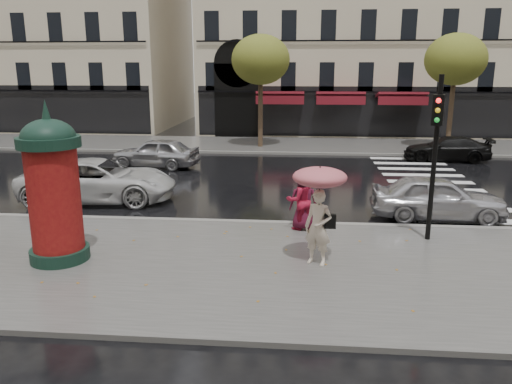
# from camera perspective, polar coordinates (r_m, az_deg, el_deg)

# --- Properties ---
(ground) EXTENTS (160.00, 160.00, 0.00)m
(ground) POSITION_cam_1_polar(r_m,az_deg,el_deg) (12.78, 3.06, -8.04)
(ground) COLOR black
(ground) RESTS_ON ground
(near_sidewalk) EXTENTS (90.00, 7.00, 0.12)m
(near_sidewalk) POSITION_cam_1_polar(r_m,az_deg,el_deg) (12.29, 2.98, -8.66)
(near_sidewalk) COLOR #474744
(near_sidewalk) RESTS_ON ground
(far_sidewalk) EXTENTS (90.00, 6.00, 0.12)m
(far_sidewalk) POSITION_cam_1_polar(r_m,az_deg,el_deg) (31.19, 4.32, 5.36)
(far_sidewalk) COLOR #474744
(far_sidewalk) RESTS_ON ground
(near_kerb) EXTENTS (90.00, 0.25, 0.14)m
(near_kerb) POSITION_cam_1_polar(r_m,az_deg,el_deg) (15.57, 3.46, -3.63)
(near_kerb) COLOR slate
(near_kerb) RESTS_ON ground
(far_kerb) EXTENTS (90.00, 0.25, 0.14)m
(far_kerb) POSITION_cam_1_polar(r_m,az_deg,el_deg) (28.23, 4.24, 4.45)
(far_kerb) COLOR slate
(far_kerb) RESTS_ON ground
(zebra_crossing) EXTENTS (3.60, 11.75, 0.01)m
(zebra_crossing) POSITION_cam_1_polar(r_m,az_deg,el_deg) (22.67, 19.31, 1.10)
(zebra_crossing) COLOR silver
(zebra_crossing) RESTS_ON ground
(tree_far_left) EXTENTS (3.40, 3.40, 6.64)m
(tree_far_left) POSITION_cam_1_polar(r_m,az_deg,el_deg) (29.92, 0.52, 14.84)
(tree_far_left) COLOR #38281C
(tree_far_left) RESTS_ON ground
(tree_far_right) EXTENTS (3.40, 3.40, 6.64)m
(tree_far_right) POSITION_cam_1_polar(r_m,az_deg,el_deg) (31.05, 21.85, 13.84)
(tree_far_right) COLOR #38281C
(tree_far_right) RESTS_ON ground
(woman_umbrella) EXTENTS (1.29, 1.29, 2.49)m
(woman_umbrella) POSITION_cam_1_polar(r_m,az_deg,el_deg) (11.95, 7.24, -0.81)
(woman_umbrella) COLOR beige
(woman_umbrella) RESTS_ON near_sidewalk
(woman_red) EXTENTS (1.06, 0.96, 1.77)m
(woman_red) POSITION_cam_1_polar(r_m,az_deg,el_deg) (14.73, 5.08, -0.91)
(woman_red) COLOR #A7142F
(woman_red) RESTS_ON near_sidewalk
(man_burgundy) EXTENTS (0.86, 0.58, 1.71)m
(man_burgundy) POSITION_cam_1_polar(r_m,az_deg,el_deg) (14.74, 5.46, -1.04)
(man_burgundy) COLOR #4B0F23
(man_burgundy) RESTS_ON near_sidewalk
(morris_column) EXTENTS (1.47, 1.47, 3.97)m
(morris_column) POSITION_cam_1_polar(r_m,az_deg,el_deg) (13.02, -22.17, 0.66)
(morris_column) COLOR black
(morris_column) RESTS_ON near_sidewalk
(traffic_light) EXTENTS (0.33, 0.44, 4.51)m
(traffic_light) POSITION_cam_1_polar(r_m,az_deg,el_deg) (14.15, 19.84, 5.32)
(traffic_light) COLOR black
(traffic_light) RESTS_ON near_sidewalk
(car_silver) EXTENTS (4.28, 1.87, 1.44)m
(car_silver) POSITION_cam_1_polar(r_m,az_deg,el_deg) (17.14, 20.05, -0.56)
(car_silver) COLOR #BBBAC0
(car_silver) RESTS_ON ground
(car_white) EXTENTS (5.76, 3.04, 1.54)m
(car_white) POSITION_cam_1_polar(r_m,az_deg,el_deg) (19.13, -17.51, 1.28)
(car_white) COLOR silver
(car_white) RESTS_ON ground
(car_black) EXTENTS (4.49, 2.18, 1.26)m
(car_black) POSITION_cam_1_polar(r_m,az_deg,el_deg) (28.02, 21.00, 4.63)
(car_black) COLOR black
(car_black) RESTS_ON ground
(car_far_silver) EXTENTS (4.41, 2.25, 1.44)m
(car_far_silver) POSITION_cam_1_polar(r_m,az_deg,el_deg) (24.95, -11.39, 4.43)
(car_far_silver) COLOR #A5A5AA
(car_far_silver) RESTS_ON ground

